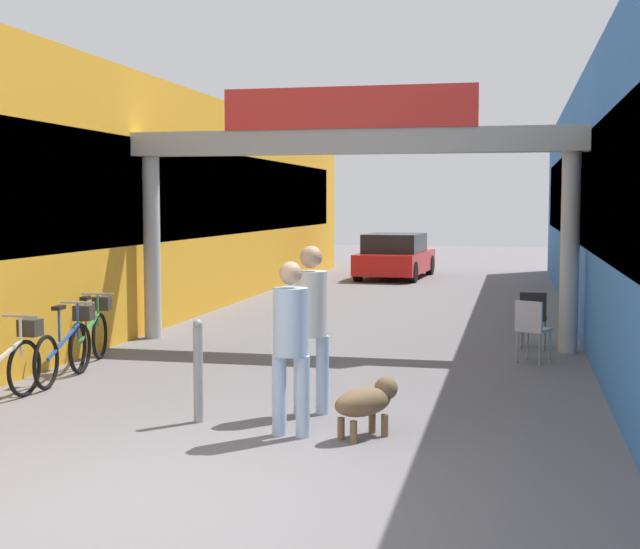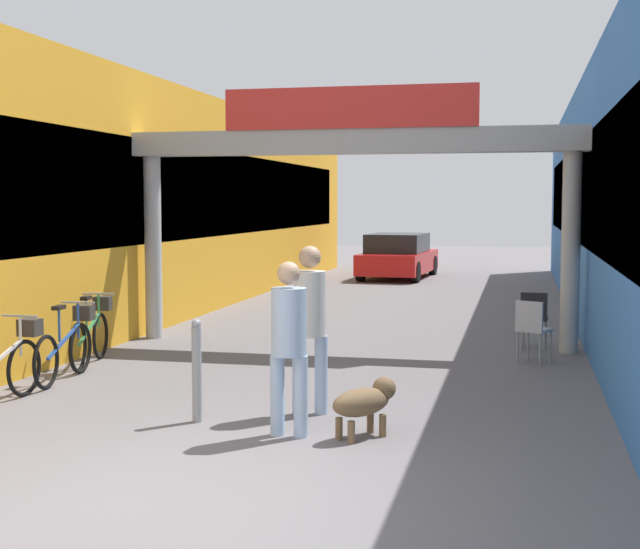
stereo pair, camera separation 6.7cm
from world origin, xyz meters
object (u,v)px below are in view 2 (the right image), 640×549
(bicycle_green_farthest, at_px, (92,333))
(dog_on_leash, at_px, (366,401))
(pedestrian_companion, at_px, (310,317))
(bollard_post_metal, at_px, (197,370))
(parked_car_red, at_px, (398,257))
(cafe_chair_black_farther, at_px, (534,315))
(bicycle_silver_second, at_px, (3,366))
(cafe_chair_aluminium_nearer, at_px, (532,325))
(bicycle_blue_third, at_px, (68,346))
(pedestrian_with_dog, at_px, (289,337))

(bicycle_green_farthest, bearing_deg, dog_on_leash, -34.32)
(pedestrian_companion, distance_m, bollard_post_metal, 1.31)
(parked_car_red, bearing_deg, cafe_chair_black_farther, -73.03)
(dog_on_leash, bearing_deg, bicycle_silver_second, 173.11)
(bicycle_silver_second, bearing_deg, bollard_post_metal, -7.01)
(bicycle_silver_second, relative_size, cafe_chair_aluminium_nearer, 1.90)
(cafe_chair_aluminium_nearer, bearing_deg, parked_car_red, 105.32)
(bicycle_green_farthest, height_order, parked_car_red, parked_car_red)
(bicycle_green_farthest, bearing_deg, bicycle_blue_third, -78.77)
(cafe_chair_black_farther, bearing_deg, bicycle_silver_second, -138.83)
(pedestrian_companion, xyz_separation_m, parked_car_red, (-1.39, 17.27, -0.40))
(bicycle_blue_third, xyz_separation_m, parked_car_red, (2.06, 16.13, 0.21))
(parked_car_red, bearing_deg, bicycle_green_farthest, -98.60)
(pedestrian_with_dog, xyz_separation_m, bicycle_blue_third, (-3.47, 2.06, -0.54))
(bicycle_green_farthest, relative_size, cafe_chair_aluminium_nearer, 1.88)
(bicycle_blue_third, distance_m, cafe_chair_aluminium_nearer, 6.31)
(bicycle_blue_third, relative_size, parked_car_red, 0.41)
(bicycle_silver_second, relative_size, bollard_post_metal, 1.58)
(cafe_chair_aluminium_nearer, relative_size, parked_car_red, 0.22)
(pedestrian_companion, xyz_separation_m, bicycle_green_farthest, (-3.67, 2.22, -0.61))
(cafe_chair_aluminium_nearer, bearing_deg, bicycle_green_farthest, -167.05)
(pedestrian_companion, relative_size, parked_car_red, 0.44)
(pedestrian_companion, relative_size, bicycle_green_farthest, 1.08)
(pedestrian_with_dog, bearing_deg, bollard_post_metal, 162.61)
(cafe_chair_black_farther, bearing_deg, pedestrian_companion, -116.32)
(cafe_chair_aluminium_nearer, height_order, parked_car_red, parked_car_red)
(pedestrian_with_dog, distance_m, bicycle_green_farthest, 4.87)
(bicycle_silver_second, bearing_deg, bicycle_green_farthest, 94.55)
(pedestrian_with_dog, distance_m, cafe_chair_black_farther, 6.25)
(dog_on_leash, height_order, bicycle_silver_second, bicycle_silver_second)
(bicycle_silver_second, distance_m, cafe_chair_aluminium_nearer, 7.00)
(bicycle_silver_second, xyz_separation_m, parked_car_red, (2.08, 17.56, 0.21))
(bollard_post_metal, xyz_separation_m, parked_car_red, (-0.33, 17.85, 0.10))
(pedestrian_with_dog, height_order, dog_on_leash, pedestrian_with_dog)
(pedestrian_with_dog, height_order, bicycle_green_farthest, pedestrian_with_dog)
(bollard_post_metal, distance_m, parked_car_red, 17.86)
(pedestrian_with_dog, xyz_separation_m, bicycle_green_farthest, (-3.68, 3.14, -0.54))
(bicycle_blue_third, relative_size, cafe_chair_aluminium_nearer, 1.90)
(pedestrian_companion, xyz_separation_m, bollard_post_metal, (-1.06, -0.58, -0.50))
(bicycle_blue_third, xyz_separation_m, cafe_chair_black_farther, (5.85, 3.71, 0.10))
(pedestrian_companion, xyz_separation_m, dog_on_leash, (0.74, -0.80, -0.69))
(dog_on_leash, relative_size, parked_car_red, 0.18)
(pedestrian_with_dog, distance_m, pedestrian_companion, 0.92)
(pedestrian_companion, bearing_deg, bollard_post_metal, -151.14)
(pedestrian_companion, distance_m, parked_car_red, 17.33)
(pedestrian_with_dog, relative_size, bicycle_blue_third, 1.01)
(bicycle_green_farthest, distance_m, cafe_chair_black_farther, 6.61)
(pedestrian_companion, height_order, bicycle_green_farthest, pedestrian_companion)
(bicycle_green_farthest, height_order, cafe_chair_aluminium_nearer, bicycle_green_farthest)
(dog_on_leash, height_order, parked_car_red, parked_car_red)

